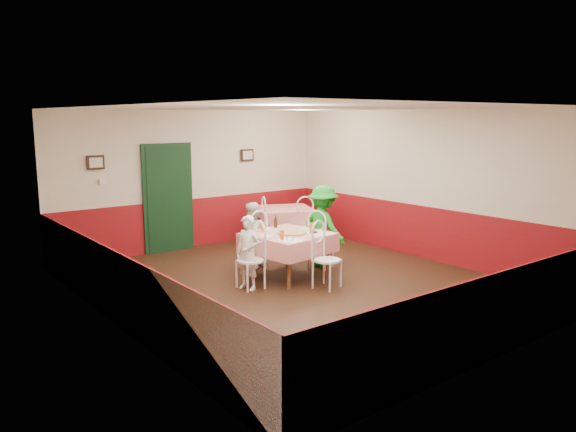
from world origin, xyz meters
TOP-DOWN VIEW (x-y plane):
  - floor at (0.00, 0.00)m, footprint 7.00×7.00m
  - ceiling at (0.00, 0.00)m, footprint 7.00×7.00m
  - back_wall at (0.00, 3.50)m, footprint 6.00×0.10m
  - front_wall at (0.00, -3.50)m, footprint 6.00×0.10m
  - left_wall at (-3.00, 0.00)m, footprint 0.10×7.00m
  - right_wall at (3.00, 0.00)m, footprint 0.10×7.00m
  - wainscot_back at (0.00, 3.48)m, footprint 6.00×0.03m
  - wainscot_front at (0.00, -3.48)m, footprint 6.00×0.03m
  - wainscot_left at (-2.98, 0.00)m, footprint 0.03×7.00m
  - wainscot_right at (2.98, 0.00)m, footprint 0.03×7.00m
  - door at (-0.60, 3.45)m, footprint 0.96×0.06m
  - picture_left at (-2.00, 3.45)m, footprint 0.32×0.03m
  - picture_right at (1.30, 3.45)m, footprint 0.32×0.03m
  - thermostat at (-1.90, 3.45)m, footprint 0.10×0.03m
  - main_table at (0.11, 0.47)m, footprint 1.38×1.38m
  - second_table at (1.67, 2.59)m, footprint 1.48×1.48m
  - chair_left at (-0.73, 0.35)m, footprint 0.43×0.43m
  - chair_right at (0.95, 0.59)m, footprint 0.55×0.55m
  - chair_far at (-0.01, 1.31)m, footprint 0.42×0.42m
  - chair_near at (0.24, -0.37)m, footprint 0.52×0.52m
  - chair_second_a at (0.92, 2.59)m, footprint 0.55×0.55m
  - chair_second_b at (1.67, 1.84)m, footprint 0.55×0.55m
  - pizza at (0.14, 0.40)m, footprint 0.54×0.54m
  - plate_left at (-0.33, 0.43)m, footprint 0.28×0.28m
  - plate_right at (0.53, 0.54)m, footprint 0.28×0.28m
  - plate_far at (0.07, 0.91)m, footprint 0.28×0.28m
  - glass_a at (-0.23, 0.18)m, footprint 0.09×0.09m
  - glass_b at (0.50, 0.32)m, footprint 0.09×0.09m
  - glass_c at (-0.12, 0.86)m, footprint 0.09×0.09m
  - beer_bottle at (0.18, 0.91)m, footprint 0.06×0.06m
  - shaker_a at (-0.26, 0.02)m, footprint 0.04×0.04m
  - shaker_b at (-0.18, -0.02)m, footprint 0.04×0.04m
  - shaker_c at (-0.30, 0.07)m, footprint 0.04×0.04m
  - menu_left at (-0.19, 0.02)m, footprint 0.40×0.47m
  - menu_right at (0.54, 0.15)m, footprint 0.32×0.42m
  - wallet at (0.46, 0.22)m, footprint 0.12×0.11m
  - diner_left at (-0.78, 0.34)m, footprint 0.40×0.49m
  - diner_far at (-0.02, 1.36)m, footprint 0.70×0.64m
  - diner_right at (1.00, 0.60)m, footprint 0.60×0.98m

SIDE VIEW (x-z plane):
  - floor at x=0.00m, z-range 0.00..0.00m
  - main_table at x=0.11m, z-range -0.01..0.76m
  - second_table at x=1.67m, z-range -0.01..0.76m
  - chair_left at x=-0.73m, z-range 0.00..0.90m
  - chair_right at x=0.95m, z-range 0.00..0.90m
  - chair_far at x=-0.01m, z-range 0.00..0.90m
  - chair_near at x=0.24m, z-range 0.00..0.90m
  - chair_second_a at x=0.92m, z-range 0.00..0.90m
  - chair_second_b at x=1.67m, z-range 0.00..0.90m
  - wainscot_back at x=0.00m, z-range 0.00..1.00m
  - wainscot_front at x=0.00m, z-range 0.00..1.00m
  - wainscot_left at x=-2.98m, z-range 0.00..1.00m
  - wainscot_right at x=2.98m, z-range 0.00..1.00m
  - diner_left at x=-0.78m, z-range 0.00..1.17m
  - diner_far at x=-0.02m, z-range 0.00..1.18m
  - diner_right at x=1.00m, z-range 0.00..1.48m
  - menu_left at x=-0.19m, z-range 0.76..0.76m
  - menu_right at x=0.54m, z-range 0.76..0.76m
  - plate_left at x=-0.33m, z-range 0.76..0.77m
  - plate_right at x=0.53m, z-range 0.76..0.77m
  - plate_far at x=0.07m, z-range 0.76..0.77m
  - wallet at x=0.46m, z-range 0.76..0.78m
  - pizza at x=0.14m, z-range 0.76..0.79m
  - shaker_a at x=-0.26m, z-range 0.76..0.85m
  - shaker_b at x=-0.18m, z-range 0.76..0.85m
  - shaker_c at x=-0.30m, z-range 0.76..0.85m
  - glass_a at x=-0.23m, z-range 0.76..0.90m
  - glass_b at x=0.50m, z-range 0.76..0.91m
  - glass_c at x=-0.12m, z-range 0.76..0.91m
  - beer_bottle at x=0.18m, z-range 0.76..0.97m
  - door at x=-0.60m, z-range 0.00..2.10m
  - back_wall at x=0.00m, z-range 0.00..2.80m
  - front_wall at x=0.00m, z-range 0.00..2.80m
  - left_wall at x=-3.00m, z-range 0.00..2.80m
  - right_wall at x=3.00m, z-range 0.00..2.80m
  - thermostat at x=-1.90m, z-range 1.45..1.55m
  - picture_left at x=-2.00m, z-range 1.72..1.98m
  - picture_right at x=1.30m, z-range 1.72..1.98m
  - ceiling at x=0.00m, z-range 2.80..2.80m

